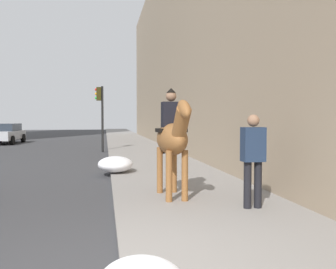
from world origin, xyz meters
name	(u,v)px	position (x,y,z in m)	size (l,w,h in m)	color
sidewalk_slab	(271,264)	(0.00, -1.72, 0.06)	(120.00, 3.44, 0.12)	gray
mounted_horse_near	(173,137)	(3.47, -1.21, 1.37)	(2.15, 0.64, 2.26)	brown
pedestrian_greeting	(253,154)	(2.34, -2.48, 1.10)	(0.26, 0.40, 1.70)	black
car_near_lane	(6,133)	(23.78, 7.15, 0.76)	(4.62, 2.08, 1.44)	#B7BABF
traffic_light_near_curb	(101,108)	(15.66, 0.38, 2.34)	(0.20, 0.44, 3.47)	black
snow_pile_far	(115,164)	(7.37, -0.15, 0.36)	(1.38, 1.06, 0.48)	white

